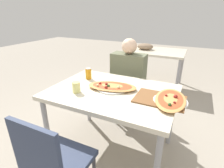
# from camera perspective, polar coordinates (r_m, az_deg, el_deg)

# --- Properties ---
(ground_plane) EXTENTS (14.00, 14.00, 0.00)m
(ground_plane) POSITION_cam_1_polar(r_m,az_deg,el_deg) (2.12, 0.15, -20.38)
(ground_plane) COLOR #9E9384
(dining_table) EXTENTS (1.21, 0.87, 0.73)m
(dining_table) POSITION_cam_1_polar(r_m,az_deg,el_deg) (1.74, 0.17, -4.21)
(dining_table) COLOR beige
(dining_table) RESTS_ON ground_plane
(chair_far_seated) EXTENTS (0.40, 0.40, 0.87)m
(chair_far_seated) POSITION_cam_1_polar(r_m,az_deg,el_deg) (2.48, 6.00, -0.09)
(chair_far_seated) COLOR #2D3851
(chair_far_seated) RESTS_ON ground_plane
(chair_near_camera) EXTENTS (0.40, 0.40, 0.87)m
(chair_near_camera) POSITION_cam_1_polar(r_m,az_deg,el_deg) (1.37, -18.58, -22.98)
(chair_near_camera) COLOR #2D3851
(chair_near_camera) RESTS_ON ground_plane
(person_seated) EXTENTS (0.44, 0.24, 1.14)m
(person_seated) POSITION_cam_1_polar(r_m,az_deg,el_deg) (2.32, 5.22, 3.03)
(person_seated) COLOR #2D2D38
(person_seated) RESTS_ON ground_plane
(pizza_main) EXTENTS (0.53, 0.35, 0.06)m
(pizza_main) POSITION_cam_1_polar(r_m,az_deg,el_deg) (1.74, -0.02, -0.86)
(pizza_main) COLOR white
(pizza_main) RESTS_ON dining_table
(soda_can) EXTENTS (0.07, 0.07, 0.12)m
(soda_can) POSITION_cam_1_polar(r_m,az_deg,el_deg) (1.99, -7.70, 3.38)
(soda_can) COLOR orange
(soda_can) RESTS_ON dining_table
(drink_glass) EXTENTS (0.08, 0.08, 0.10)m
(drink_glass) POSITION_cam_1_polar(r_m,az_deg,el_deg) (1.68, -11.58, -1.03)
(drink_glass) COLOR #E0DB7F
(drink_glass) RESTS_ON dining_table
(serving_tray) EXTENTS (0.43, 0.30, 0.01)m
(serving_tray) POSITION_cam_1_polar(r_m,az_deg,el_deg) (1.58, 15.33, -4.76)
(serving_tray) COLOR brown
(serving_tray) RESTS_ON dining_table
(pizza_second) EXTENTS (0.29, 0.47, 0.06)m
(pizza_second) POSITION_cam_1_polar(r_m,az_deg,el_deg) (1.57, 18.54, -4.87)
(pizza_second) COLOR white
(pizza_second) RESTS_ON dining_table
(background_table) EXTENTS (1.10, 0.80, 0.85)m
(background_table) POSITION_cam_1_polar(r_m,az_deg,el_deg) (3.62, 13.43, 9.81)
(background_table) COLOR beige
(background_table) RESTS_ON ground_plane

